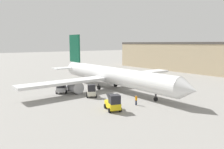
{
  "coord_description": "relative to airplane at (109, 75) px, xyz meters",
  "views": [
    {
      "loc": [
        35.2,
        -28.12,
        9.68
      ],
      "look_at": [
        0.0,
        0.0,
        3.18
      ],
      "focal_mm": 35.0,
      "sensor_mm": 36.0,
      "label": 1
    }
  ],
  "objects": [
    {
      "name": "ground_plane",
      "position": [
        1.09,
        -0.01,
        -2.98
      ],
      "size": [
        400.0,
        400.0,
        0.0
      ],
      "primitive_type": "plane",
      "color": "gray"
    },
    {
      "name": "baggage_tug",
      "position": [
        -2.58,
        -9.58,
        -1.9
      ],
      "size": [
        3.7,
        3.52,
        2.35
      ],
      "rotation": [
        0.0,
        0.0,
        -0.68
      ],
      "color": "#B2B2B7",
      "rests_on": "ground_plane"
    },
    {
      "name": "belt_loader_truck",
      "position": [
        12.51,
        -8.92,
        -1.85
      ],
      "size": [
        3.5,
        2.79,
        2.45
      ],
      "rotation": [
        0.0,
        0.0,
        -0.37
      ],
      "color": "yellow",
      "rests_on": "ground_plane"
    },
    {
      "name": "ground_crew_worker",
      "position": [
        12.62,
        -4.36,
        -2.12
      ],
      "size": [
        0.35,
        0.35,
        1.61
      ],
      "rotation": [
        0.0,
        0.0,
        2.15
      ],
      "color": "#1E2338",
      "rests_on": "ground_plane"
    },
    {
      "name": "airplane",
      "position": [
        0.0,
        0.0,
        0.0
      ],
      "size": [
        39.62,
        37.62,
        11.83
      ],
      "rotation": [
        0.0,
        0.0,
        -0.01
      ],
      "color": "silver",
      "rests_on": "ground_plane"
    },
    {
      "name": "pushback_tug",
      "position": [
        3.8,
        -6.93,
        -1.94
      ],
      "size": [
        2.92,
        2.72,
        2.35
      ],
      "rotation": [
        0.0,
        0.0,
        -0.53
      ],
      "color": "beige",
      "rests_on": "ground_plane"
    }
  ]
}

